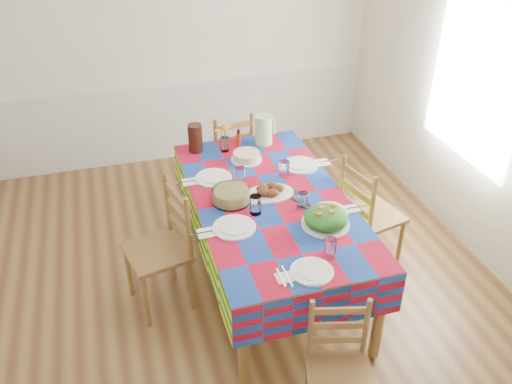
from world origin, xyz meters
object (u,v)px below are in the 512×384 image
green_pitcher (264,130)px  tea_pitcher (195,138)px  dining_table (270,208)px  chair_left (163,249)px  meat_platter (270,191)px  chair_far (230,157)px  chair_near (339,370)px  chair_right (367,216)px

green_pitcher → tea_pitcher: size_ratio=1.07×
dining_table → chair_left: size_ratio=2.05×
meat_platter → green_pitcher: (0.21, 0.86, 0.11)m
green_pitcher → chair_left: (-1.09, -0.90, -0.46)m
dining_table → chair_far: 1.40m
chair_far → chair_left: size_ratio=0.94×
chair_near → chair_far: bearing=104.6°
chair_near → chair_left: (-0.88, 1.40, 0.08)m
dining_table → chair_far: bearing=89.8°
green_pitcher → chair_far: size_ratio=0.28×
dining_table → green_pitcher: size_ratio=7.93×
meat_platter → tea_pitcher: (-0.42, 0.89, 0.10)m
chair_far → meat_platter: bearing=83.2°
dining_table → chair_near: chair_near is taller
chair_near → tea_pitcher: bearing=114.7°
meat_platter → chair_far: bearing=90.3°
meat_platter → green_pitcher: 0.89m
chair_far → chair_left: bearing=50.3°
meat_platter → chair_left: size_ratio=0.37×
meat_platter → chair_right: chair_right is taller
tea_pitcher → chair_far: bearing=47.0°
dining_table → chair_far: (0.01, 1.38, -0.26)m
dining_table → green_pitcher: 0.97m
chair_far → green_pitcher: bearing=107.8°
meat_platter → tea_pitcher: tea_pitcher is taller
green_pitcher → chair_near: green_pitcher is taller
tea_pitcher → chair_far: 0.78m
chair_left → chair_right: size_ratio=1.02×
dining_table → green_pitcher: green_pitcher is taller
dining_table → tea_pitcher: size_ratio=8.50×
green_pitcher → chair_near: 2.37m
tea_pitcher → chair_near: bearing=-79.8°
tea_pitcher → chair_far: size_ratio=0.26×
tea_pitcher → chair_right: size_ratio=0.25×
chair_left → chair_right: (1.74, -0.02, -0.01)m
chair_far → chair_left: (-0.88, -1.37, 0.03)m
dining_table → green_pitcher: (0.22, 0.91, 0.23)m
meat_platter → tea_pitcher: bearing=115.2°
green_pitcher → tea_pitcher: (-0.63, 0.03, -0.01)m
tea_pitcher → meat_platter: bearing=-64.8°
dining_table → tea_pitcher: tea_pitcher is taller
chair_left → tea_pitcher: bearing=139.8°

